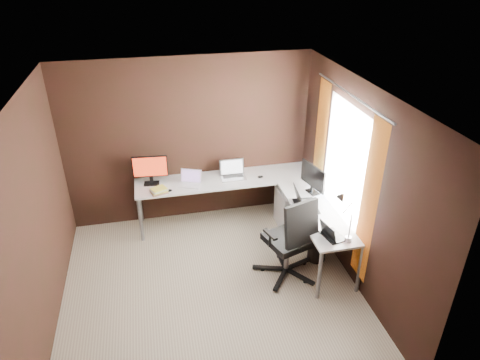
{
  "coord_description": "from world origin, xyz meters",
  "views": [
    {
      "loc": [
        -0.53,
        -4.01,
        3.77
      ],
      "look_at": [
        0.58,
        0.95,
        0.99
      ],
      "focal_mm": 32.0,
      "sensor_mm": 36.0,
      "label": 1
    }
  ],
  "objects_px": {
    "laptop_silver": "(233,173)",
    "laptop_black_small": "(331,234)",
    "desk_lamp": "(344,212)",
    "laptop_white": "(190,181)",
    "book_stack": "(159,191)",
    "monitor_left": "(150,168)",
    "office_chair": "(289,253)",
    "monitor_right": "(313,178)",
    "drawer_pedestal": "(292,208)",
    "wastebasket": "(317,250)",
    "laptop_black_big": "(303,203)"
  },
  "relations": [
    {
      "from": "laptop_silver",
      "to": "laptop_black_small",
      "type": "xyz_separation_m",
      "value": [
        0.83,
        -1.75,
        -0.01
      ]
    },
    {
      "from": "office_chair",
      "to": "monitor_left",
      "type": "bearing_deg",
      "value": 118.96
    },
    {
      "from": "desk_lamp",
      "to": "laptop_black_small",
      "type": "bearing_deg",
      "value": 136.62
    },
    {
      "from": "drawer_pedestal",
      "to": "laptop_white",
      "type": "xyz_separation_m",
      "value": [
        -1.48,
        0.3,
        0.48
      ]
    },
    {
      "from": "monitor_left",
      "to": "laptop_silver",
      "type": "relative_size",
      "value": 1.34
    },
    {
      "from": "drawer_pedestal",
      "to": "laptop_white",
      "type": "relative_size",
      "value": 1.62
    },
    {
      "from": "laptop_black_big",
      "to": "laptop_black_small",
      "type": "relative_size",
      "value": 1.3
    },
    {
      "from": "laptop_black_small",
      "to": "book_stack",
      "type": "bearing_deg",
      "value": 39.94
    },
    {
      "from": "desk_lamp",
      "to": "laptop_white",
      "type": "bearing_deg",
      "value": 117.94
    },
    {
      "from": "laptop_silver",
      "to": "laptop_black_small",
      "type": "bearing_deg",
      "value": -64.2
    },
    {
      "from": "drawer_pedestal",
      "to": "desk_lamp",
      "type": "height_order",
      "value": "desk_lamp"
    },
    {
      "from": "laptop_black_big",
      "to": "book_stack",
      "type": "distance_m",
      "value": 2.01
    },
    {
      "from": "laptop_black_small",
      "to": "laptop_white",
      "type": "bearing_deg",
      "value": 29.53
    },
    {
      "from": "laptop_black_small",
      "to": "wastebasket",
      "type": "bearing_deg",
      "value": -20.78
    },
    {
      "from": "drawer_pedestal",
      "to": "book_stack",
      "type": "relative_size",
      "value": 2.27
    },
    {
      "from": "laptop_silver",
      "to": "book_stack",
      "type": "distance_m",
      "value": 1.14
    },
    {
      "from": "office_chair",
      "to": "wastebasket",
      "type": "xyz_separation_m",
      "value": [
        0.47,
        0.2,
        -0.2
      ]
    },
    {
      "from": "laptop_black_big",
      "to": "office_chair",
      "type": "height_order",
      "value": "office_chair"
    },
    {
      "from": "monitor_right",
      "to": "laptop_white",
      "type": "xyz_separation_m",
      "value": [
        -1.63,
        0.62,
        -0.2
      ]
    },
    {
      "from": "monitor_left",
      "to": "office_chair",
      "type": "bearing_deg",
      "value": -37.29
    },
    {
      "from": "laptop_white",
      "to": "wastebasket",
      "type": "relative_size",
      "value": 1.3
    },
    {
      "from": "drawer_pedestal",
      "to": "desk_lamp",
      "type": "distance_m",
      "value": 1.63
    },
    {
      "from": "desk_lamp",
      "to": "book_stack",
      "type": "bearing_deg",
      "value": 127.79
    },
    {
      "from": "drawer_pedestal",
      "to": "wastebasket",
      "type": "distance_m",
      "value": 0.88
    },
    {
      "from": "monitor_left",
      "to": "monitor_right",
      "type": "relative_size",
      "value": 0.98
    },
    {
      "from": "laptop_black_big",
      "to": "office_chair",
      "type": "xyz_separation_m",
      "value": [
        -0.31,
        -0.42,
        -0.44
      ]
    },
    {
      "from": "laptop_white",
      "to": "office_chair",
      "type": "height_order",
      "value": "office_chair"
    },
    {
      "from": "monitor_right",
      "to": "laptop_black_big",
      "type": "xyz_separation_m",
      "value": [
        -0.24,
        -0.33,
        -0.19
      ]
    },
    {
      "from": "laptop_white",
      "to": "laptop_silver",
      "type": "height_order",
      "value": "laptop_silver"
    },
    {
      "from": "monitor_left",
      "to": "laptop_black_big",
      "type": "xyz_separation_m",
      "value": [
        1.94,
        -1.09,
        -0.19
      ]
    },
    {
      "from": "laptop_white",
      "to": "monitor_right",
      "type": "bearing_deg",
      "value": 1.73
    },
    {
      "from": "drawer_pedestal",
      "to": "desk_lamp",
      "type": "bearing_deg",
      "value": -85.97
    },
    {
      "from": "laptop_white",
      "to": "laptop_black_big",
      "type": "bearing_deg",
      "value": -11.71
    },
    {
      "from": "drawer_pedestal",
      "to": "laptop_white",
      "type": "bearing_deg",
      "value": 168.61
    },
    {
      "from": "monitor_left",
      "to": "laptop_black_small",
      "type": "height_order",
      "value": "monitor_left"
    },
    {
      "from": "monitor_right",
      "to": "laptop_white",
      "type": "height_order",
      "value": "monitor_right"
    },
    {
      "from": "laptop_black_small",
      "to": "monitor_left",
      "type": "bearing_deg",
      "value": 36.16
    },
    {
      "from": "laptop_white",
      "to": "wastebasket",
      "type": "distance_m",
      "value": 2.04
    },
    {
      "from": "laptop_black_big",
      "to": "desk_lamp",
      "type": "bearing_deg",
      "value": -160.52
    },
    {
      "from": "laptop_white",
      "to": "book_stack",
      "type": "xyz_separation_m",
      "value": [
        -0.46,
        -0.15,
        -0.01
      ]
    },
    {
      "from": "laptop_black_big",
      "to": "desk_lamp",
      "type": "height_order",
      "value": "desk_lamp"
    },
    {
      "from": "laptop_black_small",
      "to": "desk_lamp",
      "type": "height_order",
      "value": "desk_lamp"
    },
    {
      "from": "laptop_silver",
      "to": "monitor_right",
      "type": "bearing_deg",
      "value": -35.61
    },
    {
      "from": "desk_lamp",
      "to": "wastebasket",
      "type": "relative_size",
      "value": 2.1
    },
    {
      "from": "drawer_pedestal",
      "to": "laptop_white",
      "type": "distance_m",
      "value": 1.58
    },
    {
      "from": "laptop_silver",
      "to": "laptop_black_small",
      "type": "height_order",
      "value": "laptop_silver"
    },
    {
      "from": "office_chair",
      "to": "wastebasket",
      "type": "distance_m",
      "value": 0.55
    },
    {
      "from": "book_stack",
      "to": "laptop_white",
      "type": "bearing_deg",
      "value": 17.76
    },
    {
      "from": "monitor_left",
      "to": "laptop_white",
      "type": "relative_size",
      "value": 1.36
    },
    {
      "from": "laptop_white",
      "to": "office_chair",
      "type": "xyz_separation_m",
      "value": [
        1.08,
        -1.36,
        -0.43
      ]
    }
  ]
}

